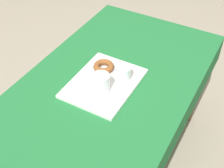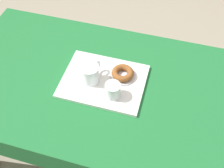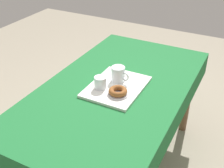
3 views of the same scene
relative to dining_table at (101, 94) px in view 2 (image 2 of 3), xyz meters
The scene contains 7 objects.
ground_plane 0.63m from the dining_table, ahead, with size 6.00×6.00×0.00m, color gray.
dining_table is the anchor object (origin of this frame).
serving_tray 0.10m from the dining_table, 51.87° to the left, with size 0.41×0.32×0.02m, color white.
tea_mug_left 0.16m from the dining_table, behind, with size 0.09×0.13×0.10m.
water_glass_near 0.17m from the dining_table, 38.28° to the right, with size 0.07×0.07×0.08m.
donut_plate_left 0.16m from the dining_table, 34.23° to the left, with size 0.13×0.13×0.01m, color silver.
sugar_donut_left 0.17m from the dining_table, 34.23° to the left, with size 0.11×0.11×0.03m, color brown.
Camera 2 is at (0.29, -0.80, 1.80)m, focal length 43.58 mm.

